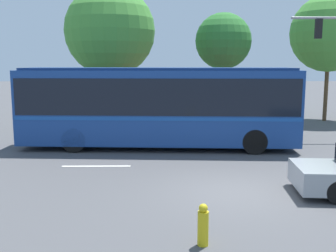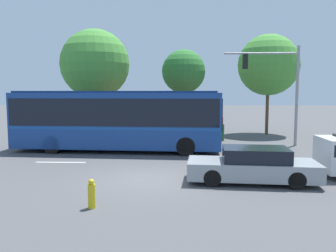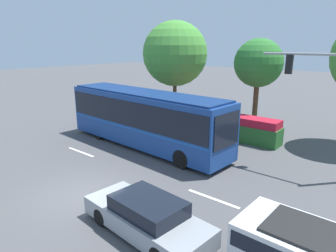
{
  "view_description": "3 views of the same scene",
  "coord_description": "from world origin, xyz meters",
  "px_view_note": "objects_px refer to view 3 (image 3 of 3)",
  "views": [
    {
      "loc": [
        -2.1,
        -10.91,
        3.59
      ],
      "look_at": [
        -1.91,
        3.97,
        1.27
      ],
      "focal_mm": 43.25,
      "sensor_mm": 36.0,
      "label": 1
    },
    {
      "loc": [
        1.24,
        -12.86,
        3.38
      ],
      "look_at": [
        0.65,
        3.66,
        1.69
      ],
      "focal_mm": 36.49,
      "sensor_mm": 36.0,
      "label": 2
    },
    {
      "loc": [
        10.07,
        -6.62,
        6.1
      ],
      "look_at": [
        0.5,
        4.96,
        2.02
      ],
      "focal_mm": 32.13,
      "sensor_mm": 36.0,
      "label": 3
    }
  ],
  "objects_px": {
    "sedan_foreground": "(147,217)",
    "traffic_light_pole": "(335,94)",
    "city_bus": "(145,116)",
    "street_tree_left": "(175,54)",
    "street_tree_centre": "(258,63)"
  },
  "relations": [
    {
      "from": "city_bus",
      "to": "traffic_light_pole",
      "type": "distance_m",
      "value": 10.13
    },
    {
      "from": "sedan_foreground",
      "to": "traffic_light_pole",
      "type": "relative_size",
      "value": 0.79
    },
    {
      "from": "traffic_light_pole",
      "to": "street_tree_left",
      "type": "bearing_deg",
      "value": -18.66
    },
    {
      "from": "city_bus",
      "to": "street_tree_left",
      "type": "relative_size",
      "value": 1.47
    },
    {
      "from": "city_bus",
      "to": "street_tree_centre",
      "type": "distance_m",
      "value": 8.8
    },
    {
      "from": "traffic_light_pole",
      "to": "city_bus",
      "type": "bearing_deg",
      "value": 13.37
    },
    {
      "from": "traffic_light_pole",
      "to": "street_tree_centre",
      "type": "bearing_deg",
      "value": -40.99
    },
    {
      "from": "sedan_foreground",
      "to": "street_tree_left",
      "type": "bearing_deg",
      "value": -50.44
    },
    {
      "from": "traffic_light_pole",
      "to": "street_tree_centre",
      "type": "distance_m",
      "value": 7.81
    },
    {
      "from": "street_tree_left",
      "to": "sedan_foreground",
      "type": "bearing_deg",
      "value": -55.05
    },
    {
      "from": "sedan_foreground",
      "to": "street_tree_centre",
      "type": "relative_size",
      "value": 0.74
    },
    {
      "from": "traffic_light_pole",
      "to": "street_tree_left",
      "type": "relative_size",
      "value": 0.77
    },
    {
      "from": "traffic_light_pole",
      "to": "sedan_foreground",
      "type": "bearing_deg",
      "value": 68.66
    },
    {
      "from": "traffic_light_pole",
      "to": "street_tree_left",
      "type": "xyz_separation_m",
      "value": [
        -12.45,
        4.2,
        1.4
      ]
    },
    {
      "from": "traffic_light_pole",
      "to": "street_tree_centre",
      "type": "xyz_separation_m",
      "value": [
        -5.86,
        5.09,
        0.86
      ]
    }
  ]
}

